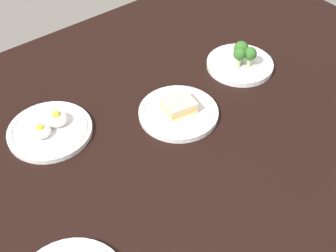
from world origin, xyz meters
TOP-DOWN VIEW (x-y plane):
  - dining_table at (0.00, 0.00)cm, footprint 158.87×110.27cm
  - plate_eggs at (-21.76, 17.01)cm, footprint 19.77×19.77cm
  - plate_sandwich at (5.70, 3.06)cm, footprint 19.51×19.51cm
  - plate_broccoli at (31.24, 7.45)cm, footprint 18.17×18.17cm

SIDE VIEW (x-z plane):
  - dining_table at x=0.00cm, z-range 0.00..4.00cm
  - plate_eggs at x=-21.76cm, z-range 2.65..7.65cm
  - plate_sandwich at x=5.70cm, z-range 2.93..7.53cm
  - plate_broccoli at x=31.24cm, z-range 1.90..9.80cm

